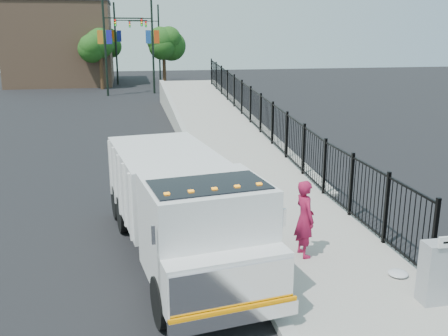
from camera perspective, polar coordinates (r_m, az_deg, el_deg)
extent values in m
plane|color=black|center=(12.12, 2.48, -10.31)|extent=(120.00, 120.00, 0.00)
cube|color=#9E998E|center=(11.02, 15.06, -13.30)|extent=(3.55, 12.00, 0.12)
cube|color=#ADAAA3|center=(10.37, 5.12, -14.58)|extent=(0.30, 12.00, 0.16)
cube|color=#9E998E|center=(27.53, -0.89, 4.36)|extent=(3.95, 24.06, 3.19)
cube|color=black|center=(23.83, 4.18, 4.80)|extent=(0.10, 28.00, 1.80)
cube|color=black|center=(12.21, -5.27, -7.42)|extent=(1.94, 6.69, 0.21)
cube|color=white|center=(9.84, -2.15, -6.98)|extent=(2.58, 2.46, 1.95)
cube|color=white|center=(9.00, 0.25, -12.63)|extent=(2.36, 1.01, 0.97)
cube|color=silver|center=(8.71, 1.08, -13.67)|extent=(2.22, 0.41, 0.83)
cube|color=silver|center=(8.89, 1.24, -16.64)|extent=(2.33, 0.52, 0.27)
cube|color=orange|center=(8.81, 1.25, -15.84)|extent=(2.32, 0.39, 0.06)
cube|color=black|center=(9.42, -1.74, -4.22)|extent=(2.30, 1.57, 0.83)
cube|color=white|center=(13.04, -6.75, -1.41)|extent=(2.92, 4.39, 1.65)
cube|color=silver|center=(8.53, -8.08, -7.57)|extent=(0.07, 0.07, 0.34)
cube|color=silver|center=(9.26, 6.88, -5.63)|extent=(0.07, 0.07, 0.34)
cube|color=orange|center=(8.76, -6.55, -3.02)|extent=(0.11, 0.09, 0.06)
cube|color=orange|center=(8.86, -3.79, -2.74)|extent=(0.11, 0.09, 0.06)
cube|color=orange|center=(8.98, -1.10, -2.45)|extent=(0.11, 0.09, 0.06)
cube|color=orange|center=(9.12, 1.52, -2.17)|extent=(0.11, 0.09, 0.06)
cube|color=orange|center=(9.28, 4.04, -1.90)|extent=(0.11, 0.09, 0.06)
cylinder|color=black|center=(9.47, -6.92, -14.93)|extent=(0.45, 1.01, 0.97)
cylinder|color=black|center=(10.03, 4.84, -13.02)|extent=(0.45, 1.01, 0.97)
cylinder|color=black|center=(13.74, -11.33, -5.22)|extent=(0.45, 1.01, 0.97)
cylinder|color=black|center=(14.14, -3.10, -4.35)|extent=(0.45, 1.01, 0.97)
cylinder|color=black|center=(14.74, -11.95, -3.83)|extent=(0.45, 1.01, 0.97)
cylinder|color=black|center=(15.11, -4.25, -3.05)|extent=(0.45, 1.01, 0.97)
imported|color=maroon|center=(11.80, 9.20, -5.73)|extent=(0.51, 0.72, 1.84)
cube|color=gray|center=(10.65, 23.03, -10.95)|extent=(0.55, 0.40, 1.25)
cube|color=white|center=(10.20, 24.14, -7.73)|extent=(0.35, 0.04, 0.22)
ellipsoid|color=silver|center=(11.69, 19.27, -11.29)|extent=(0.44, 0.44, 0.11)
cylinder|color=black|center=(43.23, -13.43, 13.29)|extent=(0.18, 0.18, 8.00)
cube|color=black|center=(43.19, -11.41, 16.46)|extent=(3.20, 0.08, 0.08)
cube|color=black|center=(43.21, -9.40, 16.08)|extent=(0.18, 0.22, 0.60)
cube|color=#1D1A93|center=(43.20, -13.02, 14.38)|extent=(0.45, 0.04, 1.10)
cube|color=#C36919|center=(43.23, -13.97, 14.32)|extent=(0.45, 0.04, 1.10)
cylinder|color=black|center=(44.38, -8.14, 13.59)|extent=(0.18, 0.18, 8.00)
cube|color=black|center=(44.32, -10.41, 16.47)|extent=(3.20, 0.08, 0.08)
cube|color=black|center=(44.31, -12.32, 15.92)|extent=(0.18, 0.22, 0.60)
cube|color=#C14011|center=(44.39, -7.71, 14.64)|extent=(0.45, 0.04, 1.10)
cube|color=#1A4894|center=(44.35, -8.64, 14.60)|extent=(0.45, 0.04, 1.10)
cylinder|color=black|center=(52.32, -12.25, 13.65)|extent=(0.18, 0.18, 8.00)
cube|color=black|center=(52.31, -10.58, 16.25)|extent=(3.20, 0.08, 0.08)
cube|color=black|center=(52.35, -8.92, 15.94)|extent=(0.18, 0.22, 0.60)
cube|color=navy|center=(52.30, -11.91, 14.54)|extent=(0.45, 0.04, 1.10)
cube|color=#D6600C|center=(52.32, -12.70, 14.50)|extent=(0.45, 0.04, 1.10)
cylinder|color=black|center=(55.89, -7.42, 13.95)|extent=(0.18, 0.18, 8.00)
cube|color=black|center=(55.80, -9.21, 16.24)|extent=(3.20, 0.08, 0.08)
cube|color=black|center=(55.76, -10.73, 15.81)|extent=(0.18, 0.22, 0.60)
cube|color=orange|center=(55.90, -7.08, 14.78)|extent=(0.45, 0.04, 1.10)
cube|color=navy|center=(55.85, -7.82, 14.75)|extent=(0.45, 0.04, 1.10)
cylinder|color=#382314|center=(48.67, -13.81, 10.62)|extent=(0.36, 0.36, 3.20)
sphere|color=#194714|center=(48.55, -13.99, 13.44)|extent=(2.77, 2.77, 2.77)
cylinder|color=#382314|center=(52.00, -6.84, 11.22)|extent=(0.36, 0.36, 3.20)
sphere|color=#194714|center=(51.89, -6.92, 13.86)|extent=(2.75, 2.75, 2.75)
cylinder|color=#382314|center=(59.03, -13.13, 11.42)|extent=(0.36, 0.36, 3.20)
sphere|color=#194714|center=(58.93, -13.28, 13.74)|extent=(2.99, 2.99, 2.99)
cube|color=#8C664C|center=(55.01, -18.13, 13.32)|extent=(10.00, 10.00, 8.00)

